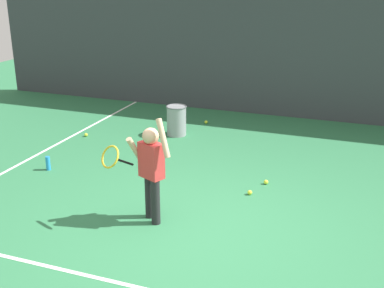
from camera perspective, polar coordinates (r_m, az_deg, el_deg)
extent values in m
plane|color=#2D7247|center=(6.00, 0.68, -9.90)|extent=(20.00, 20.00, 0.00)
cube|color=white|center=(8.38, -19.30, -2.19)|extent=(0.05, 9.00, 0.00)
cube|color=#383D42|center=(10.37, 10.69, 12.11)|extent=(13.59, 0.08, 3.32)
cylinder|color=slate|center=(13.26, -19.62, 13.24)|extent=(0.09, 0.09, 3.47)
cylinder|color=slate|center=(11.45, -6.27, 13.38)|extent=(0.09, 0.09, 3.47)
cylinder|color=slate|center=(10.41, 10.77, 12.55)|extent=(0.09, 0.09, 3.47)
cylinder|color=#232326|center=(6.18, -4.95, -6.00)|extent=(0.11, 0.11, 0.58)
cylinder|color=#232326|center=(6.02, -4.24, -6.70)|extent=(0.11, 0.11, 0.58)
cube|color=red|center=(5.90, -4.73, -1.89)|extent=(0.34, 0.28, 0.44)
sphere|color=tan|center=(5.79, -4.82, 0.92)|extent=(0.20, 0.20, 0.20)
cylinder|color=tan|center=(5.66, -3.36, 0.69)|extent=(0.22, 0.14, 0.46)
cylinder|color=tan|center=(5.97, -6.42, -0.96)|extent=(0.18, 0.29, 0.43)
cylinder|color=black|center=(6.00, -7.72, -2.10)|extent=(0.12, 0.23, 0.15)
torus|color=yellow|center=(5.83, -9.46, -1.48)|extent=(0.33, 0.26, 0.26)
cylinder|color=gray|center=(9.22, -1.81, 2.70)|extent=(0.36, 0.36, 0.55)
torus|color=#595B60|center=(9.14, -1.82, 4.35)|extent=(0.38, 0.38, 0.02)
cylinder|color=#268CD8|center=(7.96, -16.32, -2.15)|extent=(0.07, 0.07, 0.22)
sphere|color=#CCE033|center=(9.40, -12.17, 1.05)|extent=(0.07, 0.07, 0.07)
sphere|color=#CCE033|center=(7.25, 8.55, -4.38)|extent=(0.07, 0.07, 0.07)
sphere|color=#CCE033|center=(9.97, 1.64, 2.56)|extent=(0.07, 0.07, 0.07)
sphere|color=#CCE033|center=(6.90, 6.70, -5.59)|extent=(0.07, 0.07, 0.07)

